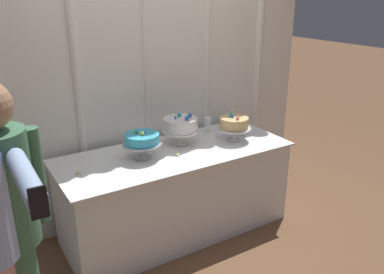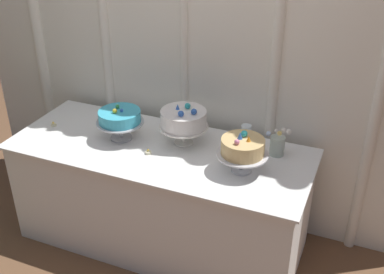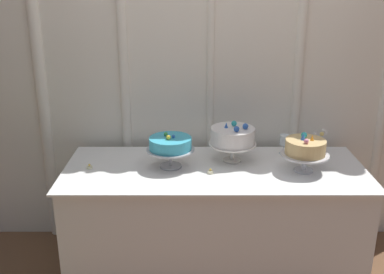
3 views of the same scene
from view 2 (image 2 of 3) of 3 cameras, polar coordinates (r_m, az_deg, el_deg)
name	(u,v)px [view 2 (image 2 of 3)]	position (r m, az deg, el deg)	size (l,w,h in m)	color
ground_plane	(156,248)	(3.42, -4.30, -13.12)	(24.00, 24.00, 0.00)	brown
draped_curtain	(185,5)	(3.14, -0.88, 15.58)	(3.41, 0.20, 2.81)	white
cake_table	(161,196)	(3.25, -3.75, -7.09)	(1.96, 0.78, 0.75)	white
cake_display_leftmost	(120,118)	(3.11, -8.69, 2.29)	(0.31, 0.31, 0.23)	#B2B2B7
cake_display_center	(184,120)	(3.00, -1.02, 2.11)	(0.32, 0.32, 0.27)	silver
cake_display_rightmost	(243,148)	(2.74, 6.11, -1.33)	(0.30, 0.30, 0.25)	silver
wine_glass	(246,131)	(3.05, 6.52, 0.67)	(0.07, 0.07, 0.14)	silver
flower_vase	(278,144)	(2.98, 10.26, -0.87)	(0.15, 0.10, 0.20)	#B2C1B2
tealight_far_left	(54,125)	(3.43, -16.32, 1.42)	(0.04, 0.04, 0.03)	beige
tealight_near_left	(148,152)	(2.98, -5.29, -1.85)	(0.04, 0.04, 0.03)	beige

